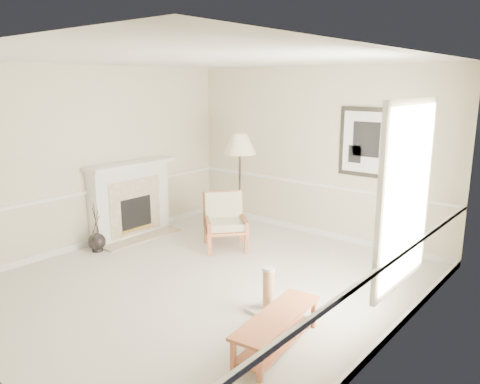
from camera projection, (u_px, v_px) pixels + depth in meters
The scene contains 8 objects.
ground at pixel (206, 282), 6.30m from camera, with size 5.50×5.50×0.00m, color silver.
room at pixel (216, 144), 5.85m from camera, with size 5.04×5.54×2.92m.
fireplace at pixel (131, 200), 8.06m from camera, with size 0.64×1.64×1.31m.
floor_vase at pixel (97, 242), 7.42m from camera, with size 0.27×0.27×0.80m.
armchair at pixel (225, 218), 7.58m from camera, with size 0.97×0.96×0.88m.
floor_lamp at pixel (240, 147), 8.03m from camera, with size 0.60×0.60×1.77m.
bench at pixel (277, 326), 4.67m from camera, with size 0.52×1.29×0.36m.
scratching_post at pixel (268, 298), 5.42m from camera, with size 0.43×0.43×0.56m.
Camera 1 is at (4.08, -4.23, 2.60)m, focal length 35.00 mm.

